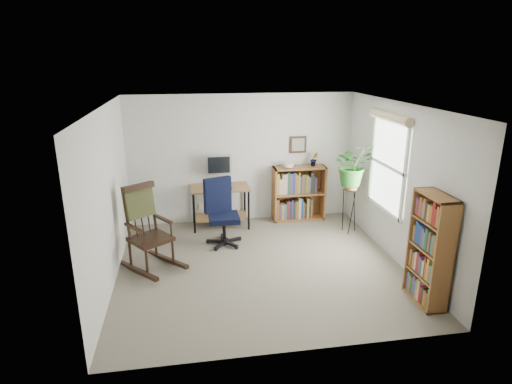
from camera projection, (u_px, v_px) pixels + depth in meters
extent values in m
cube|color=gray|center=(260.00, 266.00, 6.47)|extent=(4.20, 4.00, 0.00)
cube|color=silver|center=(261.00, 105.00, 5.74)|extent=(4.20, 4.00, 0.00)
cube|color=silver|center=(242.00, 159.00, 7.99)|extent=(4.20, 0.00, 2.40)
cube|color=silver|center=(296.00, 250.00, 4.23)|extent=(4.20, 0.00, 2.40)
cube|color=silver|center=(108.00, 198.00, 5.78)|extent=(0.00, 4.00, 2.40)
cube|color=silver|center=(398.00, 183.00, 6.44)|extent=(0.00, 4.00, 2.40)
cube|color=black|center=(221.00, 188.00, 7.65)|extent=(0.40, 0.15, 0.02)
imported|color=#296C26|center=(354.00, 144.00, 7.24)|extent=(1.69, 1.88, 1.46)
imported|color=#296C26|center=(314.00, 163.00, 8.07)|extent=(0.13, 0.24, 0.11)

